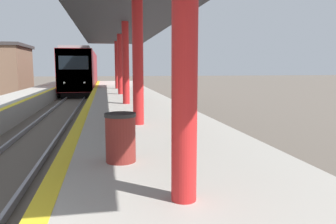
{
  "coord_description": "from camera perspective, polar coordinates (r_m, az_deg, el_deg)",
  "views": [
    {
      "loc": [
        2.44,
        -1.75,
        2.55
      ],
      "look_at": [
        5.89,
        16.25,
        0.07
      ],
      "focal_mm": 35.0,
      "sensor_mm": 36.0,
      "label": 1
    }
  ],
  "objects": [
    {
      "name": "station_canopy",
      "position": [
        15.28,
        -7.51,
        15.27
      ],
      "size": [
        4.56,
        28.24,
        3.9
      ],
      "color": "red",
      "rests_on": "platform_right"
    },
    {
      "name": "train",
      "position": [
        35.69,
        -14.87,
        6.92
      ],
      "size": [
        2.87,
        16.78,
        4.35
      ],
      "color": "black",
      "rests_on": "ground"
    },
    {
      "name": "trash_bin",
      "position": [
        5.82,
        -8.26,
        -4.39
      ],
      "size": [
        0.55,
        0.55,
        0.86
      ],
      "color": "maroon",
      "rests_on": "platform_right"
    }
  ]
}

